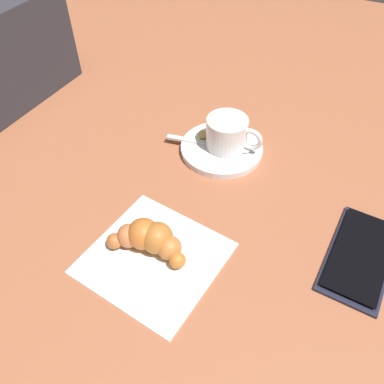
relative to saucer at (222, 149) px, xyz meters
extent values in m
plane|color=#9B583B|center=(-0.13, -0.02, -0.01)|extent=(1.80, 1.80, 0.00)
cylinder|color=white|center=(0.00, 0.00, 0.00)|extent=(0.14, 0.14, 0.01)
cylinder|color=white|center=(0.00, -0.01, 0.03)|extent=(0.07, 0.07, 0.05)
cylinder|color=black|center=(0.00, -0.01, 0.03)|extent=(0.05, 0.05, 0.00)
torus|color=white|center=(0.00, -0.05, 0.03)|extent=(0.01, 0.04, 0.04)
cube|color=silver|center=(-0.01, 0.04, 0.01)|extent=(0.03, 0.11, 0.00)
ellipsoid|color=silver|center=(0.00, -0.04, 0.01)|extent=(0.02, 0.03, 0.01)
cube|color=tan|center=(0.02, 0.01, 0.01)|extent=(0.05, 0.07, 0.01)
cube|color=white|center=(-0.23, 0.00, 0.00)|extent=(0.18, 0.18, 0.00)
ellipsoid|color=#BB6C2A|center=(-0.23, -0.04, 0.01)|extent=(0.03, 0.03, 0.02)
ellipsoid|color=#BB6E34|center=(-0.22, -0.02, 0.01)|extent=(0.04, 0.04, 0.03)
ellipsoid|color=#B0682B|center=(-0.22, 0.00, 0.02)|extent=(0.04, 0.04, 0.04)
ellipsoid|color=#BE672A|center=(-0.22, 0.02, 0.02)|extent=(0.05, 0.05, 0.04)
ellipsoid|color=#C36E40|center=(-0.23, 0.04, 0.01)|extent=(0.04, 0.04, 0.03)
ellipsoid|color=#AD5F2E|center=(-0.24, 0.05, 0.01)|extent=(0.03, 0.03, 0.02)
cube|color=#1C1E30|center=(-0.12, -0.24, 0.00)|extent=(0.16, 0.09, 0.01)
cube|color=black|center=(-0.12, -0.24, 0.00)|extent=(0.15, 0.08, 0.00)
camera|label=1|loc=(-0.48, -0.17, 0.43)|focal=37.10mm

